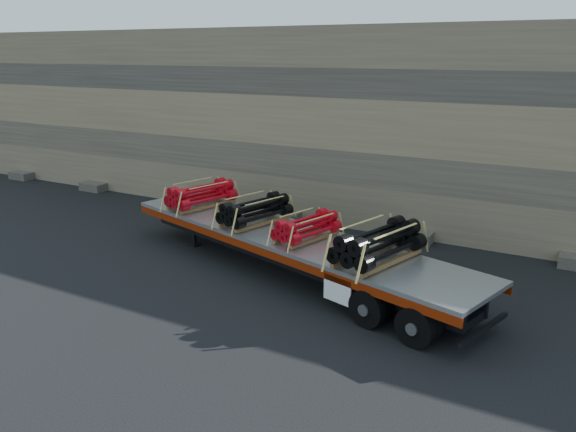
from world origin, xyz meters
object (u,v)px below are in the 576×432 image
(bundle_midfront, at_px, (255,211))
(bundle_rear, at_px, (378,245))
(bundle_midrear, at_px, (307,228))
(trailer, at_px, (289,254))
(bundle_front, at_px, (201,195))

(bundle_midfront, bearing_deg, bundle_rear, -0.00)
(bundle_midfront, relative_size, bundle_midrear, 1.15)
(bundle_midfront, height_order, bundle_rear, bundle_rear)
(bundle_midrear, bearing_deg, bundle_midfront, 180.00)
(bundle_midfront, xyz_separation_m, bundle_midrear, (2.02, -0.59, -0.05))
(bundle_rear, bearing_deg, trailer, 180.00)
(bundle_midrear, bearing_deg, trailer, -180.00)
(trailer, distance_m, bundle_front, 4.19)
(trailer, height_order, bundle_midrear, bundle_midrear)
(bundle_midrear, distance_m, bundle_rear, 2.38)
(bundle_rear, bearing_deg, bundle_midfront, 180.00)
(trailer, xyz_separation_m, bundle_front, (-3.91, 1.14, 0.99))
(bundle_midfront, bearing_deg, bundle_midrear, -0.00)
(bundle_midfront, xyz_separation_m, bundle_rear, (4.31, -1.25, 0.05))
(trailer, xyz_separation_m, bundle_rear, (2.95, -0.86, 1.03))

